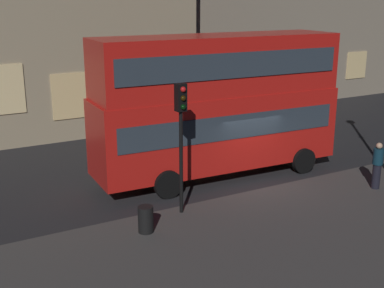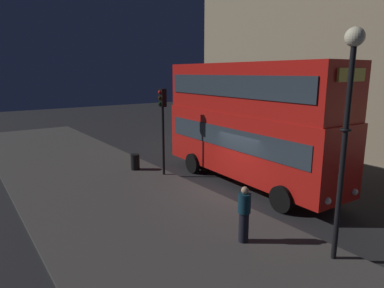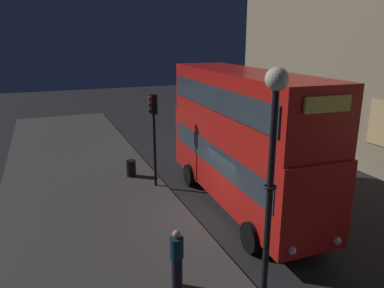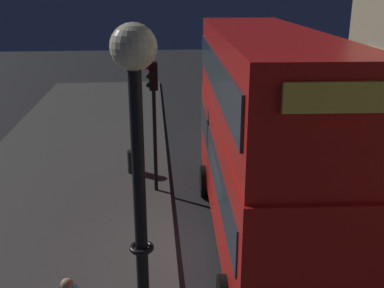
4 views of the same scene
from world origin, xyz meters
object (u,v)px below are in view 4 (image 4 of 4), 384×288
at_px(street_lamp, 139,193).
at_px(litter_bin, 134,162).
at_px(double_decker_bus, 262,129).
at_px(traffic_light_near_kerb, 153,101).

bearing_deg(street_lamp, litter_bin, -176.98).
distance_m(double_decker_bus, litter_bin, 6.29).
bearing_deg(traffic_light_near_kerb, litter_bin, -157.38).
distance_m(traffic_light_near_kerb, litter_bin, 3.15).
bearing_deg(street_lamp, double_decker_bus, 155.32).
bearing_deg(traffic_light_near_kerb, street_lamp, -3.62).
height_order(traffic_light_near_kerb, litter_bin, traffic_light_near_kerb).
distance_m(double_decker_bus, street_lamp, 7.01).
bearing_deg(double_decker_bus, litter_bin, -140.71).
bearing_deg(traffic_light_near_kerb, double_decker_bus, 39.40).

